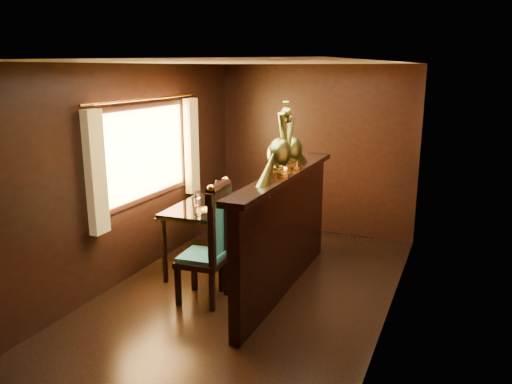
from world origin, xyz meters
TOP-DOWN VIEW (x-y plane):
  - ground at (0.00, 0.00)m, footprint 5.00×5.00m
  - room_shell at (-0.09, 0.02)m, footprint 3.04×5.04m
  - partition at (0.32, 0.30)m, footprint 0.26×2.70m
  - dining_table at (-0.70, 0.60)m, footprint 0.92×1.45m
  - chair_left at (-0.27, -0.28)m, footprint 0.52×0.54m
  - chair_right at (0.00, 0.80)m, footprint 0.54×0.56m
  - peacock_left at (0.33, 0.10)m, footprint 0.24×0.64m
  - peacock_right at (0.33, 0.51)m, footprint 0.21×0.57m

SIDE VIEW (x-z plane):
  - ground at x=0.00m, z-range 0.00..0.00m
  - chair_left at x=-0.27m, z-range 0.03..1.37m
  - partition at x=0.32m, z-range 0.03..1.39m
  - chair_right at x=0.00m, z-range 0.03..1.40m
  - dining_table at x=-0.70m, z-range 0.24..1.28m
  - room_shell at x=-0.09m, z-range 0.32..2.84m
  - peacock_right at x=0.33m, z-range 1.36..2.04m
  - peacock_left at x=0.33m, z-range 1.36..2.12m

